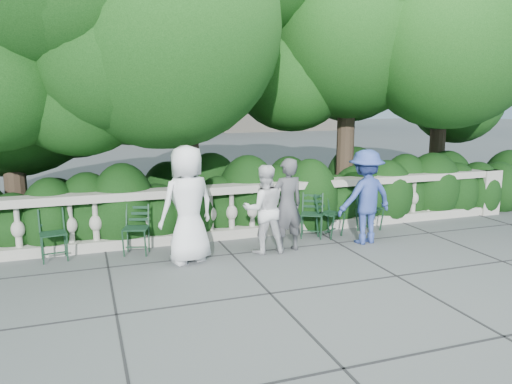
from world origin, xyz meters
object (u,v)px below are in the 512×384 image
object	(u,v)px
person_older_blue	(365,197)
chair_c	(311,239)
chair_a	(135,257)
chair_f	(375,232)
person_woman_grey	(287,205)
person_casual_man	(264,209)
person_businessman	(188,204)
chair_d	(336,238)
chair_b	(56,263)

from	to	relation	value
person_older_blue	chair_c	bearing A→B (deg)	-37.96
chair_a	chair_f	distance (m)	4.60
chair_a	person_older_blue	xyz separation A→B (m)	(4.01, -0.53, 0.84)
chair_a	chair_f	size ratio (longest dim) A/B	1.00
person_woman_grey	person_casual_man	xyz separation A→B (m)	(-0.39, 0.05, -0.05)
chair_f	person_casual_man	size ratio (longest dim) A/B	0.56
person_casual_man	chair_c	bearing A→B (deg)	-152.05
person_businessman	person_woman_grey	bearing A→B (deg)	162.25
chair_a	person_casual_man	xyz separation A→B (m)	(2.10, -0.46, 0.75)
person_woman_grey	chair_d	bearing A→B (deg)	-168.52
chair_b	chair_f	xyz separation A→B (m)	(5.82, -0.10, 0.00)
chair_c	chair_f	distance (m)	1.41
chair_c	chair_f	bearing A→B (deg)	30.59
chair_c	chair_d	xyz separation A→B (m)	(0.49, -0.06, 0.00)
chair_d	person_woman_grey	xyz separation A→B (m)	(-1.18, -0.41, 0.80)
chair_a	person_businessman	bearing A→B (deg)	-16.20
chair_c	person_woman_grey	world-z (taller)	person_woman_grey
person_businessman	person_casual_man	bearing A→B (deg)	164.67
chair_b	chair_c	size ratio (longest dim) A/B	1.00
chair_d	chair_b	bearing A→B (deg)	149.28
chair_d	chair_f	distance (m)	0.92
chair_a	chair_c	bearing A→B (deg)	16.69
chair_c	person_woman_grey	bearing A→B (deg)	-116.55
chair_d	person_casual_man	size ratio (longest dim) A/B	0.56
chair_b	person_casual_man	size ratio (longest dim) A/B	0.56
person_casual_man	person_older_blue	distance (m)	1.91
person_woman_grey	person_casual_man	distance (m)	0.40
chair_d	person_older_blue	xyz separation A→B (m)	(0.33, -0.42, 0.84)
person_businessman	person_woman_grey	distance (m)	1.71
chair_b	person_casual_man	distance (m)	3.46
chair_a	chair_b	bearing A→B (deg)	-167.10
chair_a	person_businessman	size ratio (longest dim) A/B	0.45
chair_a	person_casual_man	size ratio (longest dim) A/B	0.56
chair_d	person_woman_grey	size ratio (longest dim) A/B	0.52
chair_b	person_older_blue	bearing A→B (deg)	-14.13
chair_f	person_businessman	size ratio (longest dim) A/B	0.45
chair_c	person_older_blue	xyz separation A→B (m)	(0.82, -0.49, 0.84)
chair_c	person_casual_man	size ratio (longest dim) A/B	0.56
chair_b	person_casual_man	world-z (taller)	person_casual_man
chair_f	person_casual_man	world-z (taller)	person_casual_man
chair_c	person_businessman	bearing A→B (deg)	-139.53
chair_a	person_older_blue	distance (m)	4.13
person_older_blue	person_businessman	bearing A→B (deg)	-7.29
person_businessman	person_woman_grey	world-z (taller)	person_businessman
chair_f	person_businessman	world-z (taller)	person_businessman
chair_b	chair_d	size ratio (longest dim) A/B	1.00
chair_d	chair_a	bearing A→B (deg)	150.00
person_woman_grey	person_casual_man	world-z (taller)	person_woman_grey
chair_b	chair_d	bearing A→B (deg)	-9.69
chair_b	person_woman_grey	xyz separation A→B (m)	(3.72, -0.61, 0.80)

